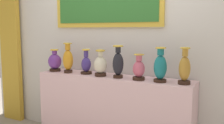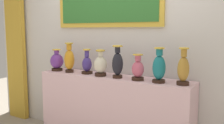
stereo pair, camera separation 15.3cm
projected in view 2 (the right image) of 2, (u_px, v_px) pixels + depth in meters
The scene contains 11 objects.
display_shelf at pixel (112, 112), 3.12m from camera, with size 2.01×0.42×0.94m, color beige.
back_wall at pixel (122, 27), 3.21m from camera, with size 4.73×0.14×3.06m.
curtain_gold at pixel (16, 45), 4.15m from camera, with size 0.40×0.08×2.52m, color gold.
vase_violet at pixel (57, 61), 3.45m from camera, with size 0.18×0.18×0.31m.
vase_amber at pixel (69, 59), 3.30m from camera, with size 0.14×0.14×0.40m.
vase_indigo at pixel (87, 64), 3.21m from camera, with size 0.15×0.15×0.33m.
vase_ivory at pixel (100, 65), 3.04m from camera, with size 0.16×0.16×0.33m.
vase_onyx at pixel (118, 63), 2.91m from camera, with size 0.13×0.13×0.39m.
vase_rose at pixel (138, 69), 2.79m from camera, with size 0.14×0.14×0.30m.
vase_teal at pixel (159, 67), 2.66m from camera, with size 0.14×0.14×0.38m.
vase_ochre at pixel (183, 69), 2.54m from camera, with size 0.13×0.13×0.39m.
Camera 2 is at (1.55, -2.58, 1.50)m, focal length 39.51 mm.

